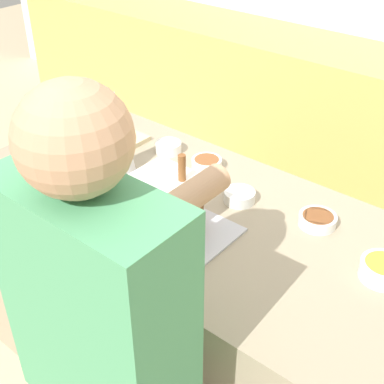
% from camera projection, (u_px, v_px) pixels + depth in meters
% --- Properties ---
extents(ground_plane, '(12.00, 12.00, 0.00)m').
position_uv_depth(ground_plane, '(191.00, 381.00, 2.36)').
color(ground_plane, '#C6B28E').
extents(back_cabinet_block, '(6.00, 0.60, 0.96)m').
position_uv_depth(back_cabinet_block, '(378.00, 138.00, 3.26)').
color(back_cabinet_block, tan).
rests_on(back_cabinet_block, ground_plane).
extents(kitchen_island, '(1.71, 0.80, 0.95)m').
position_uv_depth(kitchen_island, '(191.00, 305.00, 2.10)').
color(kitchen_island, gray).
rests_on(kitchen_island, ground_plane).
extents(baking_tray, '(0.43, 0.31, 0.01)m').
position_uv_depth(baking_tray, '(165.00, 226.00, 1.73)').
color(baking_tray, '#B2B2BC').
rests_on(baking_tray, kitchen_island).
extents(gingerbread_house, '(0.20, 0.20, 0.27)m').
position_uv_depth(gingerbread_house, '(164.00, 201.00, 1.68)').
color(gingerbread_house, brown).
rests_on(gingerbread_house, baking_tray).
extents(decorative_tree, '(0.11, 0.11, 0.33)m').
position_uv_depth(decorative_tree, '(118.00, 132.00, 1.94)').
color(decorative_tree, silver).
rests_on(decorative_tree, kitchen_island).
extents(candy_bowl_far_right, '(0.10, 0.10, 0.04)m').
position_uv_depth(candy_bowl_far_right, '(168.00, 147.00, 2.14)').
color(candy_bowl_far_right, white).
rests_on(candy_bowl_far_right, kitchen_island).
extents(candy_bowl_near_tray_right, '(0.13, 0.13, 0.05)m').
position_uv_depth(candy_bowl_near_tray_right, '(383.00, 269.00, 1.52)').
color(candy_bowl_near_tray_right, white).
rests_on(candy_bowl_near_tray_right, kitchen_island).
extents(candy_bowl_center_rear, '(0.12, 0.12, 0.04)m').
position_uv_depth(candy_bowl_center_rear, '(318.00, 220.00, 1.74)').
color(candy_bowl_center_rear, silver).
rests_on(candy_bowl_center_rear, kitchen_island).
extents(candy_bowl_beside_tree, '(0.10, 0.10, 0.05)m').
position_uv_depth(candy_bowl_beside_tree, '(72.00, 138.00, 2.19)').
color(candy_bowl_beside_tree, white).
rests_on(candy_bowl_beside_tree, kitchen_island).
extents(candy_bowl_behind_tray, '(0.11, 0.11, 0.04)m').
position_uv_depth(candy_bowl_behind_tray, '(239.00, 196.00, 1.85)').
color(candy_bowl_behind_tray, silver).
rests_on(candy_bowl_behind_tray, kitchen_island).
extents(candy_bowl_far_left, '(0.12, 0.12, 0.04)m').
position_uv_depth(candy_bowl_far_left, '(207.00, 163.00, 2.03)').
color(candy_bowl_far_left, silver).
rests_on(candy_bowl_far_left, kitchen_island).
extents(cookbook, '(0.17, 0.15, 0.02)m').
position_uv_depth(cookbook, '(123.00, 139.00, 2.22)').
color(cookbook, '#CCB78C').
rests_on(cookbook, kitchen_island).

